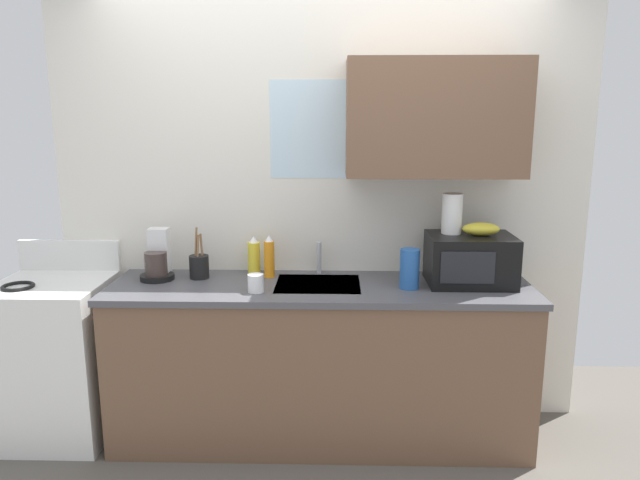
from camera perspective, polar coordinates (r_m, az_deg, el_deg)
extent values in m
cube|color=silver|center=(3.52, 0.15, 2.79)|extent=(3.08, 0.10, 2.50)
cube|color=brown|center=(3.31, 10.96, 11.37)|extent=(0.95, 0.32, 0.62)
cube|color=silver|center=(3.44, -0.06, 10.52)|extent=(0.56, 0.02, 0.55)
cube|color=brown|center=(3.42, 0.00, -11.84)|extent=(2.28, 0.60, 0.86)
cube|color=#4C4C51|center=(3.26, 0.00, -4.60)|extent=(2.31, 0.63, 0.03)
cube|color=#9EA0A5|center=(3.30, -0.20, -5.37)|extent=(0.46, 0.38, 0.14)
cylinder|color=#B2B5BA|center=(3.47, -0.09, -1.70)|extent=(0.03, 0.03, 0.19)
cube|color=white|center=(3.76, -23.88, -10.36)|extent=(0.60, 0.60, 0.90)
torus|color=black|center=(3.59, -26.92, -3.97)|extent=(0.17, 0.17, 0.02)
cube|color=white|center=(3.84, -22.81, -1.33)|extent=(0.60, 0.04, 0.18)
cube|color=black|center=(3.35, 14.15, -1.82)|extent=(0.46, 0.34, 0.27)
cube|color=black|center=(3.18, 13.94, -2.58)|extent=(0.28, 0.01, 0.17)
ellipsoid|color=gold|center=(3.33, 15.14, 1.02)|extent=(0.20, 0.11, 0.07)
cylinder|color=white|center=(3.33, 12.50, 2.48)|extent=(0.11, 0.11, 0.22)
cylinder|color=black|center=(3.48, -15.29, -3.43)|extent=(0.19, 0.19, 0.03)
cylinder|color=#3F332D|center=(3.45, -15.42, -2.19)|extent=(0.12, 0.12, 0.13)
cube|color=silver|center=(3.51, -15.09, -1.00)|extent=(0.11, 0.09, 0.26)
cylinder|color=orange|center=(3.39, -4.87, -1.84)|extent=(0.06, 0.06, 0.21)
cone|color=white|center=(3.37, -4.91, 0.17)|extent=(0.04, 0.04, 0.04)
cylinder|color=yellow|center=(3.46, -6.33, -1.75)|extent=(0.07, 0.07, 0.19)
cone|color=white|center=(3.44, -6.37, 0.06)|extent=(0.05, 0.05, 0.04)
cylinder|color=#2659A5|center=(3.20, 8.56, -2.74)|extent=(0.10, 0.10, 0.21)
cylinder|color=white|center=(3.14, -6.16, -4.12)|extent=(0.08, 0.08, 0.09)
cylinder|color=black|center=(3.44, -11.48, -2.53)|extent=(0.11, 0.11, 0.13)
cylinder|color=olive|center=(3.42, -11.80, -0.88)|extent=(0.03, 0.02, 0.26)
cylinder|color=olive|center=(3.43, -11.21, -1.17)|extent=(0.02, 0.02, 0.22)
cylinder|color=olive|center=(3.40, -11.61, -1.29)|extent=(0.02, 0.03, 0.21)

